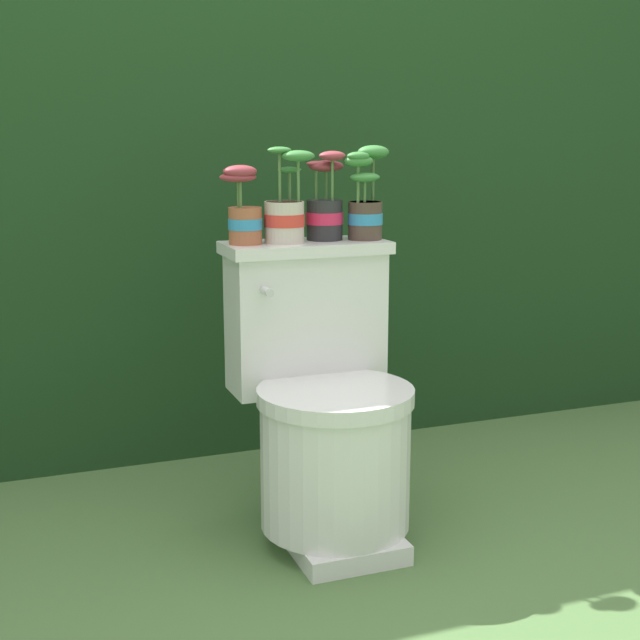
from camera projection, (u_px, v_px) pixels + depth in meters
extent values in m
plane|color=#4C703D|center=(305.00, 547.00, 2.17)|extent=(12.00, 12.00, 0.00)
cube|color=#193819|center=(196.00, 191.00, 3.00)|extent=(4.17, 0.81, 1.58)
cube|color=silver|center=(335.00, 532.00, 2.19)|extent=(0.25, 0.36, 0.05)
cylinder|color=silver|center=(335.00, 464.00, 2.15)|extent=(0.36, 0.36, 0.31)
cylinder|color=silver|center=(335.00, 395.00, 2.12)|extent=(0.38, 0.38, 0.04)
cube|color=silver|center=(306.00, 322.00, 2.28)|extent=(0.39, 0.16, 0.35)
cube|color=silver|center=(306.00, 248.00, 2.24)|extent=(0.41, 0.18, 0.03)
cylinder|color=silver|center=(267.00, 291.00, 2.11)|extent=(0.02, 0.05, 0.02)
cylinder|color=#9E5638|center=(245.00, 226.00, 2.17)|extent=(0.08, 0.08, 0.09)
cylinder|color=#2D84BC|center=(245.00, 224.00, 2.17)|extent=(0.08, 0.08, 0.03)
cylinder|color=#332319|center=(245.00, 210.00, 2.17)|extent=(0.08, 0.08, 0.01)
cylinder|color=#4C753D|center=(238.00, 194.00, 2.15)|extent=(0.01, 0.01, 0.07)
ellipsoid|color=#93333D|center=(238.00, 177.00, 2.14)|extent=(0.09, 0.06, 0.02)
cylinder|color=#4C753D|center=(240.00, 192.00, 2.14)|extent=(0.01, 0.01, 0.08)
ellipsoid|color=#93333D|center=(240.00, 171.00, 2.13)|extent=(0.08, 0.06, 0.03)
cylinder|color=beige|center=(284.00, 222.00, 2.20)|extent=(0.10, 0.10, 0.10)
cylinder|color=red|center=(284.00, 220.00, 2.20)|extent=(0.10, 0.10, 0.03)
cylinder|color=#332319|center=(284.00, 204.00, 2.19)|extent=(0.09, 0.09, 0.01)
cylinder|color=#4C753D|center=(280.00, 177.00, 2.17)|extent=(0.01, 0.01, 0.12)
ellipsoid|color=#387F38|center=(279.00, 150.00, 2.15)|extent=(0.06, 0.04, 0.02)
cylinder|color=#4C753D|center=(290.00, 186.00, 2.20)|extent=(0.01, 0.01, 0.07)
ellipsoid|color=#387F38|center=(290.00, 170.00, 2.19)|extent=(0.06, 0.04, 0.02)
cylinder|color=#4C753D|center=(298.00, 181.00, 2.17)|extent=(0.01, 0.01, 0.10)
ellipsoid|color=#387F38|center=(298.00, 156.00, 2.16)|extent=(0.08, 0.06, 0.03)
cylinder|color=#262628|center=(325.00, 220.00, 2.26)|extent=(0.09, 0.09, 0.10)
cylinder|color=#D1234C|center=(325.00, 218.00, 2.26)|extent=(0.09, 0.09, 0.03)
cylinder|color=#332319|center=(325.00, 202.00, 2.25)|extent=(0.08, 0.08, 0.01)
cylinder|color=#4C753D|center=(316.00, 183.00, 2.25)|extent=(0.01, 0.01, 0.09)
ellipsoid|color=#93333D|center=(316.00, 164.00, 2.24)|extent=(0.05, 0.04, 0.01)
cylinder|color=#4C753D|center=(326.00, 184.00, 2.26)|extent=(0.01, 0.01, 0.08)
ellipsoid|color=#93333D|center=(326.00, 166.00, 2.25)|extent=(0.09, 0.06, 0.03)
cylinder|color=#4C753D|center=(332.00, 180.00, 2.22)|extent=(0.01, 0.01, 0.10)
ellipsoid|color=#93333D|center=(332.00, 156.00, 2.21)|extent=(0.07, 0.05, 0.02)
cylinder|color=#47382D|center=(365.00, 221.00, 2.27)|extent=(0.09, 0.09, 0.10)
cylinder|color=#2D84BC|center=(365.00, 219.00, 2.27)|extent=(0.09, 0.09, 0.03)
cylinder|color=#332319|center=(365.00, 204.00, 2.26)|extent=(0.08, 0.08, 0.01)
cylinder|color=#4C753D|center=(365.00, 191.00, 2.23)|extent=(0.01, 0.01, 0.06)
ellipsoid|color=#387F38|center=(365.00, 177.00, 2.22)|extent=(0.08, 0.05, 0.02)
cylinder|color=#4C753D|center=(358.00, 181.00, 2.22)|extent=(0.01, 0.01, 0.11)
ellipsoid|color=#387F38|center=(358.00, 156.00, 2.20)|extent=(0.06, 0.04, 0.02)
cylinder|color=#4C753D|center=(359.00, 184.00, 2.23)|extent=(0.01, 0.01, 0.09)
ellipsoid|color=#387F38|center=(359.00, 161.00, 2.21)|extent=(0.08, 0.05, 0.03)
cylinder|color=#4C753D|center=(373.00, 179.00, 2.28)|extent=(0.01, 0.01, 0.11)
ellipsoid|color=#387F38|center=(373.00, 152.00, 2.26)|extent=(0.08, 0.06, 0.03)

